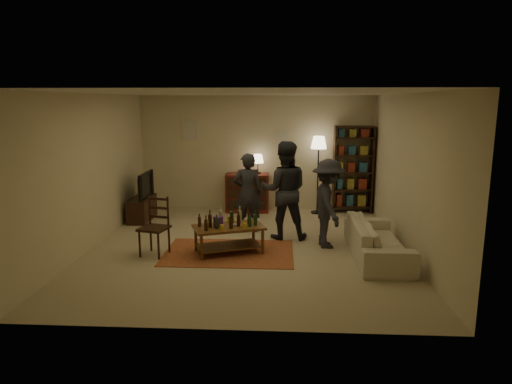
# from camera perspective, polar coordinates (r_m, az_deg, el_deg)

# --- Properties ---
(floor) EXTENTS (6.00, 6.00, 0.00)m
(floor) POSITION_cam_1_polar(r_m,az_deg,el_deg) (8.20, -1.10, -6.94)
(floor) COLOR #C6B793
(floor) RESTS_ON ground
(room_shell) EXTENTS (6.00, 6.00, 6.00)m
(room_shell) POSITION_cam_1_polar(r_m,az_deg,el_deg) (10.84, -3.40, 7.30)
(room_shell) COLOR beige
(room_shell) RESTS_ON ground
(rug) EXTENTS (2.20, 1.50, 0.01)m
(rug) POSITION_cam_1_polar(r_m,az_deg,el_deg) (7.93, -3.40, -7.56)
(rug) COLOR maroon
(rug) RESTS_ON ground
(coffee_table) EXTENTS (1.32, 1.02, 0.82)m
(coffee_table) POSITION_cam_1_polar(r_m,az_deg,el_deg) (7.80, -3.48, -4.68)
(coffee_table) COLOR brown
(coffee_table) RESTS_ON ground
(dining_chair) EXTENTS (0.54, 0.54, 1.01)m
(dining_chair) POSITION_cam_1_polar(r_m,az_deg,el_deg) (7.90, -12.43, -3.90)
(dining_chair) COLOR black
(dining_chair) RESTS_ON ground
(tv_stand) EXTENTS (0.40, 1.00, 1.06)m
(tv_stand) POSITION_cam_1_polar(r_m,az_deg,el_deg) (10.27, -14.07, -1.31)
(tv_stand) COLOR black
(tv_stand) RESTS_ON ground
(dresser) EXTENTS (1.00, 0.50, 1.36)m
(dresser) POSITION_cam_1_polar(r_m,az_deg,el_deg) (10.71, -1.05, 0.04)
(dresser) COLOR maroon
(dresser) RESTS_ON ground
(bookshelf) EXTENTS (0.90, 0.34, 2.02)m
(bookshelf) POSITION_cam_1_polar(r_m,az_deg,el_deg) (10.78, 12.01, 2.88)
(bookshelf) COLOR black
(bookshelf) RESTS_ON ground
(floor_lamp) EXTENTS (0.36, 0.36, 1.79)m
(floor_lamp) POSITION_cam_1_polar(r_m,az_deg,el_deg) (10.49, 7.84, 5.48)
(floor_lamp) COLOR black
(floor_lamp) RESTS_ON ground
(sofa) EXTENTS (0.81, 2.08, 0.61)m
(sofa) POSITION_cam_1_polar(r_m,az_deg,el_deg) (7.87, 14.94, -5.79)
(sofa) COLOR beige
(sofa) RESTS_ON ground
(person_left) EXTENTS (0.62, 0.44, 1.58)m
(person_left) POSITION_cam_1_polar(r_m,az_deg,el_deg) (9.01, -1.06, -0.09)
(person_left) COLOR #282931
(person_left) RESTS_ON ground
(person_right) EXTENTS (0.91, 0.71, 1.85)m
(person_right) POSITION_cam_1_polar(r_m,az_deg,el_deg) (8.55, 3.55, 0.20)
(person_right) COLOR #25262D
(person_right) RESTS_ON ground
(person_by_sofa) EXTENTS (0.72, 1.09, 1.58)m
(person_by_sofa) POSITION_cam_1_polar(r_m,az_deg,el_deg) (8.15, 9.01, -1.43)
(person_by_sofa) COLOR #27272F
(person_by_sofa) RESTS_ON ground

